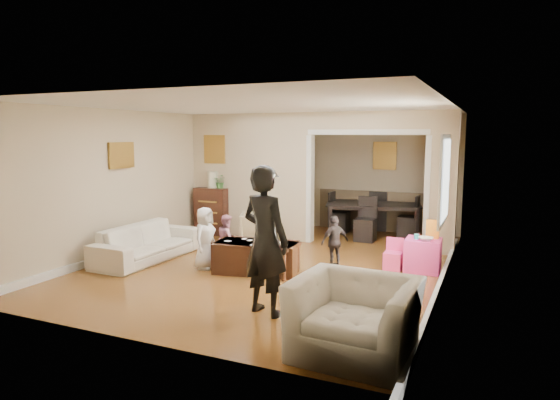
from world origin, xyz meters
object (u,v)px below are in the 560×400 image
at_px(child_kneel_a, 205,238).
at_px(child_kneel_b, 227,239).
at_px(dresser, 213,211).
at_px(child_toddler, 335,242).
at_px(cyan_cup, 417,237).
at_px(coffee_cup, 261,241).
at_px(play_table, 423,255).
at_px(coffee_table, 256,257).
at_px(sofa, 147,242).
at_px(armchair_back, 259,229).
at_px(adult_person, 265,240).
at_px(dining_table, 373,219).
at_px(armchair_front, 355,318).
at_px(table_lamp, 212,180).

height_order(child_kneel_a, child_kneel_b, child_kneel_a).
height_order(dresser, child_toddler, dresser).
bearing_deg(cyan_cup, dresser, 164.66).
height_order(dresser, cyan_cup, dresser).
height_order(coffee_cup, play_table, coffee_cup).
bearing_deg(coffee_table, child_kneel_b, 156.80).
relative_size(sofa, armchair_back, 2.95).
height_order(armchair_back, coffee_cup, armchair_back).
bearing_deg(dresser, adult_person, -51.22).
bearing_deg(dresser, play_table, -14.44).
xyz_separation_m(coffee_table, play_table, (2.40, 1.13, 0.02)).
xyz_separation_m(armchair_back, dining_table, (1.85, 1.84, 0.03)).
bearing_deg(armchair_front, dresser, 137.47).
relative_size(armchair_front, table_lamp, 3.25).
height_order(sofa, coffee_cup, sofa).
relative_size(cyan_cup, adult_person, 0.04).
xyz_separation_m(armchair_back, cyan_cup, (3.13, -0.68, 0.24)).
relative_size(armchair_back, armchair_front, 0.60).
relative_size(coffee_cup, adult_person, 0.05).
height_order(play_table, dining_table, dining_table).
xyz_separation_m(cyan_cup, child_kneel_a, (-3.15, -1.23, -0.05)).
height_order(dining_table, adult_person, adult_person).
bearing_deg(child_kneel_b, dining_table, -58.62).
height_order(armchair_front, child_kneel_a, child_kneel_a).
relative_size(coffee_cup, child_toddler, 0.11).
bearing_deg(play_table, sofa, -165.09).
xyz_separation_m(table_lamp, child_kneel_b, (1.52, -2.02, -0.78)).
bearing_deg(table_lamp, dining_table, 21.57).
bearing_deg(child_kneel_a, child_kneel_b, -19.58).
bearing_deg(play_table, dining_table, 119.33).
relative_size(cyan_cup, dining_table, 0.04).
bearing_deg(child_kneel_b, table_lamp, 5.78).
relative_size(coffee_cup, child_kneel_b, 0.12).
bearing_deg(armchair_front, armchair_back, 130.55).
distance_m(play_table, child_kneel_a, 3.50).
xyz_separation_m(armchair_front, child_toddler, (-1.15, 2.99, 0.05)).
distance_m(coffee_table, adult_person, 1.93).
xyz_separation_m(armchair_front, dresser, (-4.42, 4.56, 0.13)).
height_order(cyan_cup, child_kneel_a, child_kneel_a).
distance_m(sofa, coffee_cup, 2.20).
height_order(coffee_table, dining_table, dining_table).
bearing_deg(child_toddler, cyan_cup, 143.68).
xyz_separation_m(play_table, adult_person, (-1.49, -2.70, 0.65)).
relative_size(cyan_cup, child_kneel_b, 0.10).
bearing_deg(dresser, sofa, -86.91).
distance_m(sofa, table_lamp, 2.55).
bearing_deg(table_lamp, adult_person, -51.22).
xyz_separation_m(coffee_table, adult_person, (0.91, -1.57, 0.67)).
distance_m(armchair_back, table_lamp, 1.73).
height_order(cyan_cup, child_toddler, child_toddler).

